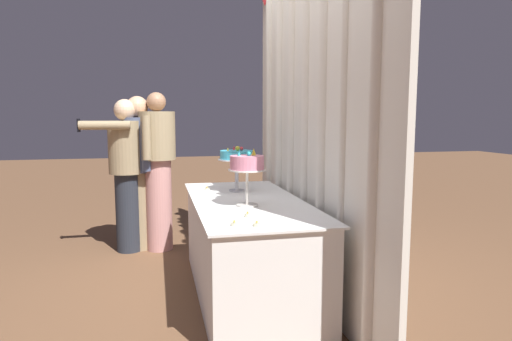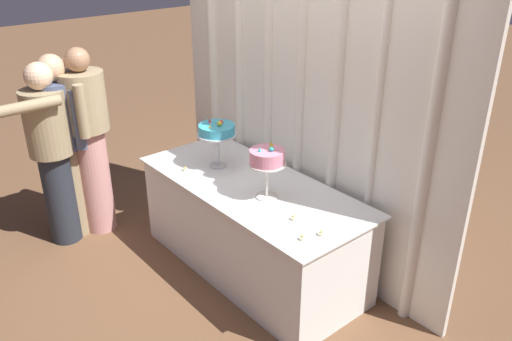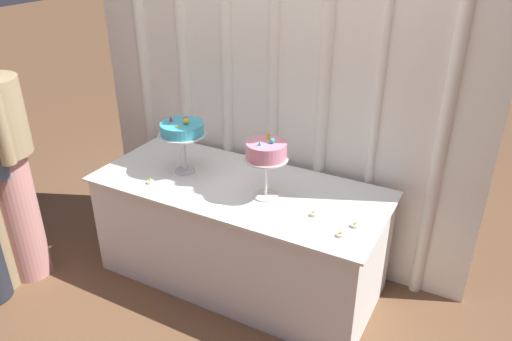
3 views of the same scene
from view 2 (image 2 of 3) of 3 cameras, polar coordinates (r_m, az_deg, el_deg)
name	(u,v)px [view 2 (image 2 of 3)]	position (r m, az deg, el deg)	size (l,w,h in m)	color
ground_plane	(242,271)	(4.17, -1.49, -10.93)	(24.00, 24.00, 0.00)	brown
draped_curtain	(299,73)	(3.88, 4.70, 10.57)	(2.82, 0.17, 2.82)	white
cake_table	(252,227)	(4.02, -0.43, -6.17)	(1.89, 0.82, 0.73)	white
cake_display_nearleft	(217,132)	(4.01, -4.28, 4.24)	(0.31, 0.31, 0.39)	silver
cake_display_nearright	(267,159)	(3.53, 1.21, 1.23)	(0.26, 0.26, 0.41)	silver
tealight_far_left	(185,169)	(4.07, -7.71, 0.11)	(0.05, 0.05, 0.03)	beige
tealight_near_left	(294,218)	(3.40, 4.11, -5.19)	(0.04, 0.04, 0.04)	beige
tealight_near_right	(302,238)	(3.21, 5.05, -7.35)	(0.04, 0.04, 0.03)	beige
tealight_far_right	(321,234)	(3.26, 7.12, -6.85)	(0.05, 0.05, 0.03)	beige
guest_man_pink_jacket	(89,137)	(4.54, -17.74, 3.52)	(0.49, 0.49, 1.61)	#D6938E
guest_man_dark_suit	(63,141)	(4.55, -20.24, 3.05)	(0.47, 0.42, 1.57)	#9E8966
guest_girl_blue_dress	(51,149)	(4.47, -21.43, 2.20)	(0.50, 0.63, 1.54)	#282D38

